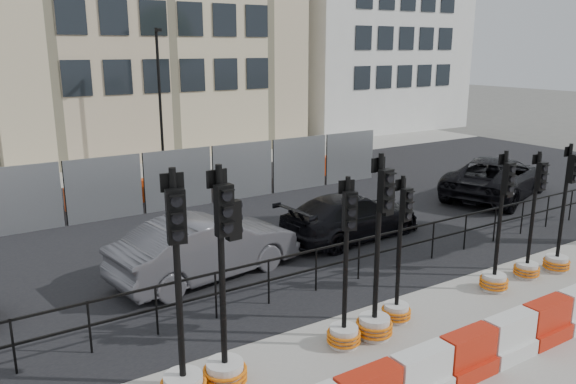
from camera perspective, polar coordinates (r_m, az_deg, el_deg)
ground at (r=12.39m, az=10.74°, el=-10.61°), size 120.00×120.00×0.00m
sidewalk_near at (r=10.68m, az=22.23°, el=-15.75°), size 40.00×6.00×0.02m
road at (r=17.75m, az=-4.90°, el=-2.59°), size 40.00×14.00×0.03m
sidewalk_far at (r=25.83m, az=-14.31°, el=2.39°), size 40.00×4.00×0.02m
building_white at (r=39.09m, az=7.27°, el=18.43°), size 12.00×9.06×16.00m
kerb_railing at (r=12.95m, az=7.23°, el=-6.05°), size 18.00×0.04×1.00m
heras_fencing at (r=20.31m, az=-7.31°, el=1.39°), size 14.33×1.72×2.00m
lamp_post_far at (r=24.58m, az=-12.88°, el=9.47°), size 0.12×0.56×6.00m
barrier_row at (r=10.61m, az=21.52°, el=-13.70°), size 15.70×0.50×0.80m
traffic_signal_a at (r=8.81m, az=-10.70°, el=-16.15°), size 0.71×0.71×3.61m
traffic_signal_b at (r=8.99m, az=-6.41°, el=-14.50°), size 0.71×0.71×3.58m
traffic_signal_c at (r=10.18m, az=5.77°, el=-12.18°), size 0.62×0.62×3.13m
traffic_signal_d at (r=10.46m, az=8.98°, el=-10.44°), size 0.68×0.68×3.46m
traffic_signal_e at (r=11.22m, az=11.08°, el=-10.00°), size 0.58×0.58×2.92m
traffic_signal_f at (r=13.10m, az=20.45°, el=-6.36°), size 0.62×0.62×3.13m
traffic_signal_g at (r=14.13m, az=23.28°, el=-5.69°), size 0.59×0.59×2.99m
traffic_signal_h at (r=14.83m, az=25.83°, el=-4.96°), size 0.61×0.61×3.09m
car_b at (r=13.14m, az=-8.30°, el=-5.56°), size 2.91×4.94×1.47m
car_c at (r=15.75m, az=6.44°, el=-2.48°), size 2.60×4.73×1.28m
car_d at (r=21.29m, az=20.41°, el=1.42°), size 5.76×6.82×1.47m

